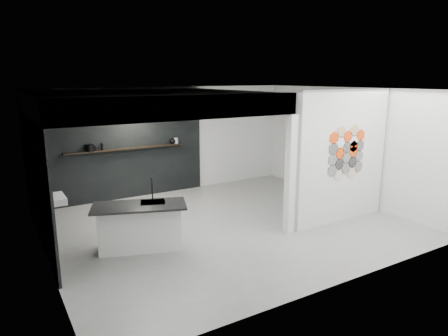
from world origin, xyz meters
TOP-DOWN VIEW (x-y plane):
  - floor at (0.00, 0.00)m, footprint 7.00×6.00m
  - partition_panel at (2.23, -1.00)m, footprint 2.45×0.15m
  - bay_clad_back at (-1.30, 2.97)m, footprint 4.40×0.04m
  - bay_clad_left at (-3.47, 1.00)m, footprint 0.04×4.00m
  - bulkhead at (-1.30, 1.00)m, footprint 4.40×4.00m
  - corner_column at (0.82, -1.00)m, footprint 0.16×0.16m
  - fascia_beam at (-1.30, -0.92)m, footprint 4.40×0.16m
  - wall_basin at (-3.24, 0.80)m, footprint 0.40×0.60m
  - display_shelf at (-1.20, 2.87)m, footprint 3.00×0.15m
  - kitchen_island at (-1.98, -0.26)m, footprint 1.76×1.22m
  - stockpot at (-2.08, 2.87)m, footprint 0.25×0.25m
  - kettle at (0.05, 2.87)m, footprint 0.16×0.16m
  - glass_bowl at (0.15, 2.87)m, footprint 0.13×0.13m
  - glass_vase at (0.15, 2.87)m, footprint 0.13×0.13m
  - bottle_dark at (-1.80, 2.87)m, footprint 0.07×0.07m
  - utensil_cup at (-1.99, 2.87)m, footprint 0.12×0.12m
  - hex_tile_cluster at (2.26, -1.09)m, footprint 1.04×0.02m

SIDE VIEW (x-z plane):
  - floor at x=0.00m, z-range -0.01..0.00m
  - kitchen_island at x=-1.98m, z-range -0.21..1.09m
  - wall_basin at x=-3.24m, z-range 0.79..0.91m
  - bay_clad_back at x=-1.30m, z-range 0.00..2.35m
  - bay_clad_left at x=-3.47m, z-range 0.00..2.35m
  - corner_column at x=0.82m, z-range 0.00..2.35m
  - display_shelf at x=-1.20m, z-range 1.28..1.32m
  - glass_bowl at x=0.15m, z-range 1.32..1.41m
  - utensil_cup at x=-1.99m, z-range 1.32..1.43m
  - kettle at x=0.05m, z-range 1.32..1.45m
  - glass_vase at x=0.15m, z-range 1.32..1.47m
  - partition_panel at x=2.23m, z-range 0.00..2.80m
  - bottle_dark at x=-1.80m, z-range 1.32..1.48m
  - stockpot at x=-2.08m, z-range 1.32..1.48m
  - hex_tile_cluster at x=2.26m, z-range 0.92..2.09m
  - bulkhead at x=-1.30m, z-range 2.35..2.75m
  - fascia_beam at x=-1.30m, z-range 2.35..2.75m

